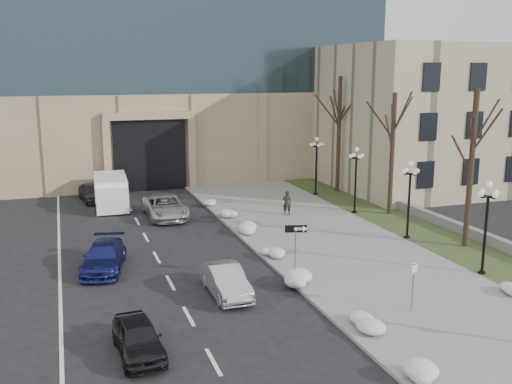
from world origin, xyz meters
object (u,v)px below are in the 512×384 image
pedestrian (287,203)px  lamppost_b (410,189)px  car_d (165,207)px  lamppost_d (316,158)px  car_c (104,257)px  lamppost_a (487,215)px  car_e (92,192)px  box_truck (111,192)px  lamppost_c (356,171)px  car_b (226,281)px  car_a (138,338)px  keep_sign (414,276)px  one_way_sign (300,236)px

pedestrian → lamppost_b: bearing=143.5°
car_d → lamppost_d: lamppost_d is taller
car_c → lamppost_a: bearing=-8.8°
car_e → box_truck: box_truck is taller
lamppost_c → lamppost_d: 6.50m
car_d → lamppost_b: 16.35m
car_b → lamppost_d: (12.70, 17.79, 2.40)m
car_a → lamppost_d: (17.18, 22.10, 2.44)m
keep_sign → lamppost_d: lamppost_d is taller
car_c → keep_sign: 15.22m
one_way_sign → lamppost_c: size_ratio=0.61×
one_way_sign → lamppost_b: lamppost_b is taller
car_c → lamppost_d: bearing=48.1°
car_e → lamppost_b: (17.24, -16.84, 2.37)m
lamppost_c → lamppost_a: bearing=-90.0°
lamppost_a → car_a: bearing=-171.4°
keep_sign → one_way_sign: bearing=111.7°
car_a → one_way_sign: (8.15, 4.50, 1.75)m
car_d → car_e: size_ratio=1.33×
car_c → pedestrian: (12.88, 7.04, 0.29)m
car_a → car_c: 9.53m
car_a → lamppost_d: 28.10m
lamppost_a → lamppost_c: bearing=90.0°
lamppost_b → car_a: bearing=-152.1°
lamppost_c → one_way_sign: bearing=-129.1°
car_b → one_way_sign: one_way_sign is taller
lamppost_b → one_way_sign: bearing=-153.0°
pedestrian → lamppost_d: size_ratio=0.36×
car_e → lamppost_a: size_ratio=0.87×
car_a → box_truck: box_truck is taller
car_d → one_way_sign: one_way_sign is taller
car_e → car_d: bearing=-65.3°
pedestrian → one_way_sign: one_way_sign is taller
one_way_sign → lamppost_a: 9.26m
lamppost_a → lamppost_c: (0.00, 13.00, 0.00)m
one_way_sign → lamppost_a: lamppost_a is taller
car_d → car_e: 8.22m
pedestrian → keep_sign: (-1.14, -16.69, 0.65)m
pedestrian → box_truck: 13.42m
one_way_sign → lamppost_b: bearing=43.0°
car_c → car_e: bearing=101.2°
car_b → lamppost_a: 13.04m
car_b → car_a: bearing=-137.2°
car_a → lamppost_b: 19.59m
car_b → box_truck: 19.88m
lamppost_a → pedestrian: bearing=108.8°
car_e → lamppost_d: (17.24, -3.84, 2.37)m
pedestrian → lamppost_b: 9.09m
car_d → lamppost_b: (12.79, -9.93, 2.31)m
box_truck → car_c: bearing=-93.5°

